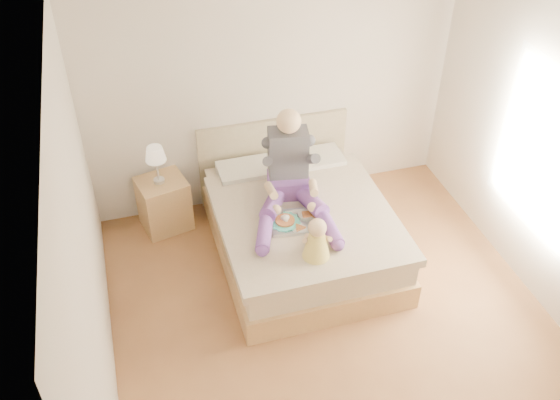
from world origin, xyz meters
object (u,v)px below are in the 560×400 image
object	(u,v)px
baby	(316,241)
adult	(290,178)
bed	(299,224)
nightstand	(164,204)
tray	(295,220)

from	to	relation	value
baby	adult	bearing A→B (deg)	100.07
bed	baby	distance (m)	0.91
nightstand	tray	xyz separation A→B (m)	(1.16, -1.04, 0.34)
adult	tray	size ratio (longest dim) A/B	2.33
adult	baby	bearing A→B (deg)	-80.44
adult	bed	bearing A→B (deg)	-20.26
bed	baby	bearing A→B (deg)	-96.76
tray	nightstand	bearing A→B (deg)	146.17
nightstand	tray	distance (m)	1.59
bed	nightstand	size ratio (longest dim) A/B	3.63
bed	adult	world-z (taller)	adult
bed	adult	xyz separation A→B (m)	(-0.09, 0.05, 0.58)
bed	tray	distance (m)	0.46
adult	tray	world-z (taller)	adult
nightstand	baby	bearing A→B (deg)	-64.60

